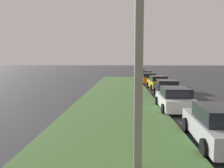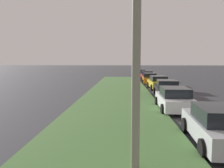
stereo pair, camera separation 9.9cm
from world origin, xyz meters
TOP-DOWN VIEW (x-y plane):
  - grass_median at (10.00, 8.09)m, footprint 60.00×6.00m
  - parked_car_silver at (5.79, 4.05)m, footprint 4.39×2.19m
  - parked_car_white at (11.74, 4.38)m, footprint 4.32×2.06m
  - parked_car_black at (17.24, 3.84)m, footprint 4.39×2.20m
  - parked_car_yellow at (22.68, 3.76)m, footprint 4.36×2.13m
  - parked_car_orange at (28.49, 4.05)m, footprint 4.37×2.15m
  - parked_car_red at (34.64, 3.81)m, footprint 4.31×2.04m
  - parked_car_blue at (41.22, 4.31)m, footprint 4.31×2.03m
  - streetlight at (3.55, 6.91)m, footprint 0.83×2.85m

SIDE VIEW (x-z plane):
  - grass_median at x=10.00m, z-range 0.00..0.12m
  - parked_car_silver at x=5.79m, z-range -0.02..1.45m
  - parked_car_white at x=11.74m, z-range -0.02..1.45m
  - parked_car_black at x=17.24m, z-range -0.02..1.45m
  - parked_car_yellow at x=22.68m, z-range -0.02..1.45m
  - parked_car_orange at x=28.49m, z-range -0.02..1.45m
  - parked_car_red at x=34.64m, z-range -0.02..1.45m
  - parked_car_blue at x=41.22m, z-range -0.02..1.45m
  - streetlight at x=3.55m, z-range 0.64..8.14m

